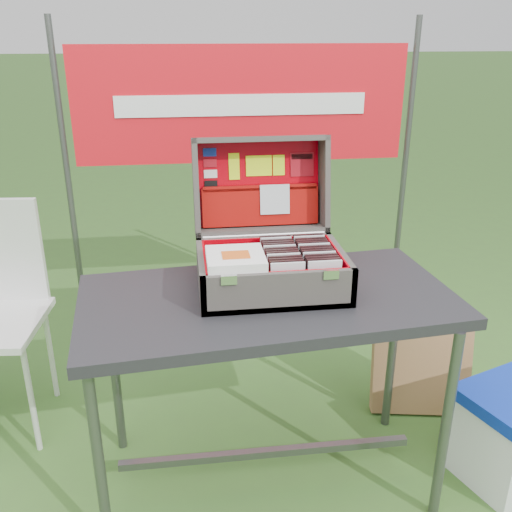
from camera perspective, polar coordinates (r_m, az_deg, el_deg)
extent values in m
plane|color=#3B6127|center=(2.38, 1.91, -21.81)|extent=(80.00, 80.00, 0.00)
cube|color=#29282B|center=(1.96, 1.18, -4.47)|extent=(1.32, 0.75, 0.04)
cylinder|color=#59595B|center=(1.97, -15.46, -19.08)|extent=(0.04, 0.04, 0.75)
cylinder|color=#59595B|center=(2.12, 18.42, -16.11)|extent=(0.04, 0.04, 0.75)
cylinder|color=#59595B|center=(2.38, -13.94, -10.97)|extent=(0.04, 0.04, 0.75)
cylinder|color=#59595B|center=(2.51, 13.48, -9.13)|extent=(0.04, 0.04, 0.75)
cube|color=#59595B|center=(2.33, 1.05, -19.06)|extent=(1.12, 0.03, 0.03)
cube|color=#59534D|center=(1.99, 1.54, -3.06)|extent=(0.50, 0.36, 0.02)
cube|color=#59534D|center=(1.82, 2.39, -3.65)|extent=(0.50, 0.02, 0.13)
cube|color=#59534D|center=(2.12, 0.85, 0.27)|extent=(0.50, 0.02, 0.13)
cube|color=#59534D|center=(1.95, -5.49, -1.90)|extent=(0.02, 0.36, 0.13)
cube|color=#59534D|center=(2.02, 8.36, -1.17)|extent=(0.02, 0.36, 0.13)
cube|color=#CD000E|center=(1.99, 1.54, -2.72)|extent=(0.46, 0.32, 0.01)
cube|color=silver|center=(1.76, -2.72, -2.40)|extent=(0.05, 0.01, 0.03)
cube|color=silver|center=(1.82, 7.51, -1.84)|extent=(0.05, 0.01, 0.03)
cylinder|color=silver|center=(2.11, 0.82, 2.08)|extent=(0.45, 0.02, 0.02)
cube|color=#59534D|center=(2.21, 0.27, 7.22)|extent=(0.50, 0.08, 0.36)
cube|color=#59534D|center=(2.14, 0.37, 11.63)|extent=(0.50, 0.14, 0.04)
cube|color=#59534D|center=(2.17, 0.56, 2.63)|extent=(0.50, 0.14, 0.04)
cube|color=#59534D|center=(2.13, -6.03, 6.85)|extent=(0.02, 0.20, 0.38)
cube|color=#59534D|center=(2.20, 6.78, 7.26)|extent=(0.02, 0.20, 0.38)
cube|color=#CD000E|center=(2.20, 0.31, 7.20)|extent=(0.46, 0.06, 0.31)
cube|color=#CD000E|center=(1.82, 2.32, -3.20)|extent=(0.46, 0.01, 0.12)
cube|color=#CD000E|center=(2.11, 0.90, 0.40)|extent=(0.46, 0.01, 0.12)
cube|color=#CD000E|center=(1.95, -5.12, -1.61)|extent=(0.01, 0.32, 0.12)
cube|color=#CD000E|center=(2.01, 8.02, -0.93)|extent=(0.01, 0.32, 0.12)
cube|color=#920B08|center=(2.19, 0.42, 4.99)|extent=(0.44, 0.06, 0.15)
cube|color=#920B08|center=(2.17, 0.41, 6.85)|extent=(0.43, 0.02, 0.02)
cube|color=silver|center=(2.17, 1.89, 5.69)|extent=(0.11, 0.03, 0.11)
cube|color=#1933B2|center=(2.17, -4.65, 10.30)|extent=(0.05, 0.01, 0.03)
cube|color=maroon|center=(2.17, -4.61, 9.24)|extent=(0.05, 0.01, 0.03)
cube|color=white|center=(2.17, -4.57, 8.19)|extent=(0.05, 0.01, 0.03)
cube|color=black|center=(2.17, -4.53, 7.14)|extent=(0.05, 0.01, 0.03)
cube|color=#CFEC13|center=(2.18, -2.20, 8.94)|extent=(0.04, 0.02, 0.10)
cube|color=#CFEC13|center=(2.19, 0.29, 9.02)|extent=(0.10, 0.02, 0.08)
cube|color=#CFEC13|center=(2.20, 2.29, 9.07)|extent=(0.04, 0.02, 0.08)
cube|color=maroon|center=(2.21, 4.62, 9.11)|extent=(0.09, 0.02, 0.09)
cube|color=black|center=(2.21, 4.62, 9.89)|extent=(0.08, 0.01, 0.02)
cube|color=silver|center=(1.84, 3.18, -2.51)|extent=(0.11, 0.01, 0.13)
cube|color=black|center=(1.86, 3.07, -2.26)|extent=(0.11, 0.01, 0.13)
cube|color=black|center=(1.88, 2.96, -2.02)|extent=(0.11, 0.01, 0.13)
cube|color=black|center=(1.90, 2.86, -1.78)|extent=(0.11, 0.01, 0.13)
cube|color=silver|center=(1.91, 2.75, -1.54)|extent=(0.11, 0.01, 0.13)
cube|color=black|center=(1.93, 2.65, -1.31)|extent=(0.11, 0.01, 0.13)
cube|color=black|center=(1.95, 2.55, -1.08)|extent=(0.11, 0.01, 0.13)
cube|color=black|center=(1.97, 2.45, -0.86)|extent=(0.11, 0.01, 0.13)
cube|color=silver|center=(1.99, 2.36, -0.64)|extent=(0.11, 0.01, 0.13)
cube|color=black|center=(2.00, 2.26, -0.42)|extent=(0.11, 0.01, 0.13)
cube|color=black|center=(2.02, 2.17, -0.21)|extent=(0.11, 0.01, 0.13)
cube|color=black|center=(2.04, 2.08, 0.00)|extent=(0.11, 0.01, 0.13)
cube|color=silver|center=(2.06, 1.99, 0.20)|extent=(0.11, 0.01, 0.13)
cube|color=black|center=(2.08, 1.90, 0.40)|extent=(0.11, 0.01, 0.13)
cube|color=silver|center=(1.87, 6.85, -2.30)|extent=(0.11, 0.01, 0.13)
cube|color=black|center=(1.89, 6.71, -2.05)|extent=(0.11, 0.01, 0.13)
cube|color=black|center=(1.90, 6.56, -1.81)|extent=(0.11, 0.01, 0.13)
cube|color=black|center=(1.92, 6.43, -1.58)|extent=(0.11, 0.01, 0.13)
cube|color=silver|center=(1.94, 6.29, -1.35)|extent=(0.11, 0.01, 0.13)
cube|color=black|center=(1.96, 6.16, -1.12)|extent=(0.11, 0.01, 0.13)
cube|color=black|center=(1.97, 6.03, -0.90)|extent=(0.11, 0.01, 0.13)
cube|color=black|center=(1.99, 5.90, -0.68)|extent=(0.11, 0.01, 0.13)
cube|color=silver|center=(2.01, 5.77, -0.46)|extent=(0.11, 0.01, 0.13)
cube|color=black|center=(2.03, 5.65, -0.25)|extent=(0.11, 0.01, 0.13)
cube|color=black|center=(2.05, 5.53, -0.04)|extent=(0.11, 0.01, 0.13)
cube|color=black|center=(2.06, 5.41, 0.16)|extent=(0.11, 0.01, 0.13)
cube|color=silver|center=(2.08, 5.29, 0.36)|extent=(0.11, 0.01, 0.13)
cube|color=black|center=(2.10, 5.17, 0.56)|extent=(0.11, 0.01, 0.13)
cube|color=white|center=(1.87, -2.06, -0.59)|extent=(0.19, 0.19, 0.00)
cube|color=white|center=(1.86, -2.06, -0.45)|extent=(0.19, 0.19, 0.00)
cube|color=white|center=(1.86, -2.07, -0.31)|extent=(0.19, 0.19, 0.00)
cube|color=white|center=(1.86, -2.07, -0.16)|extent=(0.19, 0.19, 0.00)
cube|color=white|center=(1.86, -2.07, -0.02)|extent=(0.19, 0.19, 0.00)
cube|color=white|center=(1.86, -2.07, 0.12)|extent=(0.19, 0.19, 0.00)
cube|color=#D85919|center=(1.85, -2.04, 0.12)|extent=(0.09, 0.07, 0.00)
cylinder|color=silver|center=(2.54, -21.56, -13.14)|extent=(0.02, 0.02, 0.50)
cylinder|color=silver|center=(2.85, -19.88, -8.83)|extent=(0.02, 0.02, 0.50)
cylinder|color=silver|center=(2.67, -21.11, 0.43)|extent=(0.02, 0.02, 0.47)
cube|color=#A37349|center=(2.73, 16.17, -10.33)|extent=(0.46, 0.24, 0.46)
cylinder|color=#59595B|center=(2.96, -18.03, 5.24)|extent=(0.03, 0.03, 1.70)
cylinder|color=#59595B|center=(3.12, 14.44, 6.48)|extent=(0.03, 0.03, 1.70)
cube|color=red|center=(2.82, -1.42, 14.89)|extent=(1.60, 0.02, 0.55)
cube|color=white|center=(2.81, -1.39, 14.86)|extent=(1.20, 0.00, 0.10)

